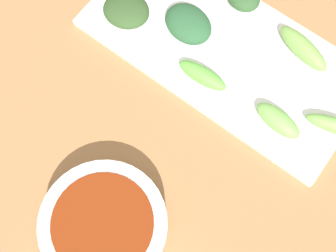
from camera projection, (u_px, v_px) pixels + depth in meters
name	position (u px, v px, depth m)	size (l,w,h in m)	color
tabletop	(183.00, 130.00, 0.59)	(2.10, 2.10, 0.02)	olive
sauce_bowl	(102.00, 223.00, 0.52)	(0.15, 0.15, 0.04)	white
serving_plate	(224.00, 50.00, 0.61)	(0.19, 0.39, 0.01)	white
broccoli_leafy_0	(188.00, 24.00, 0.60)	(0.06, 0.07, 0.03)	#285431
broccoli_stalk_1	(278.00, 120.00, 0.56)	(0.03, 0.07, 0.02)	#6FAD4E
broccoli_stalk_2	(336.00, 126.00, 0.56)	(0.02, 0.08, 0.02)	#6EAB4A
broccoli_stalk_4	(202.00, 75.00, 0.58)	(0.02, 0.07, 0.02)	#5DAE40
broccoli_stalk_5	(303.00, 48.00, 0.59)	(0.03, 0.08, 0.03)	#71A04A
broccoli_leafy_7	(126.00, 11.00, 0.61)	(0.06, 0.07, 0.02)	#2E4A24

